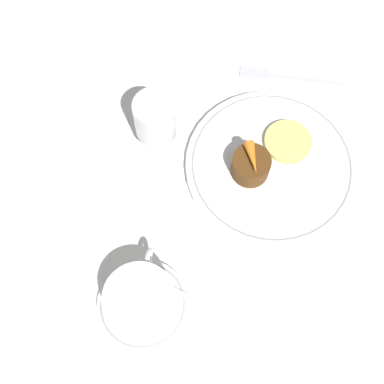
% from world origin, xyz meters
% --- Properties ---
extents(ground_plane, '(3.00, 3.00, 0.00)m').
position_xyz_m(ground_plane, '(0.00, 0.00, 0.00)').
color(ground_plane, white).
extents(dinner_plate, '(0.27, 0.27, 0.01)m').
position_xyz_m(dinner_plate, '(0.01, -0.06, 0.01)').
color(dinner_plate, white).
rests_on(dinner_plate, ground_plane).
extents(saucer, '(0.13, 0.13, 0.01)m').
position_xyz_m(saucer, '(-0.24, 0.10, 0.01)').
color(saucer, white).
rests_on(saucer, ground_plane).
extents(coffee_cup, '(0.13, 0.10, 0.06)m').
position_xyz_m(coffee_cup, '(-0.24, 0.10, 0.04)').
color(coffee_cup, white).
rests_on(coffee_cup, saucer).
extents(spoon, '(0.04, 0.10, 0.00)m').
position_xyz_m(spoon, '(-0.20, 0.10, 0.01)').
color(spoon, silver).
rests_on(spoon, saucer).
extents(wine_glass, '(0.06, 0.06, 0.12)m').
position_xyz_m(wine_glass, '(0.02, 0.13, 0.07)').
color(wine_glass, silver).
rests_on(wine_glass, ground_plane).
extents(fork, '(0.02, 0.17, 0.01)m').
position_xyz_m(fork, '(0.18, -0.05, 0.00)').
color(fork, silver).
rests_on(fork, ground_plane).
extents(dessert_cake, '(0.06, 0.06, 0.04)m').
position_xyz_m(dessert_cake, '(-0.01, -0.02, 0.03)').
color(dessert_cake, '#563314').
rests_on(dessert_cake, dinner_plate).
extents(carrot_garnish, '(0.05, 0.03, 0.02)m').
position_xyz_m(carrot_garnish, '(-0.01, -0.02, 0.06)').
color(carrot_garnish, orange).
rests_on(carrot_garnish, dessert_cake).
extents(pineapple_slice, '(0.08, 0.08, 0.01)m').
position_xyz_m(pineapple_slice, '(0.05, -0.08, 0.02)').
color(pineapple_slice, '#EFE075').
rests_on(pineapple_slice, dinner_plate).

